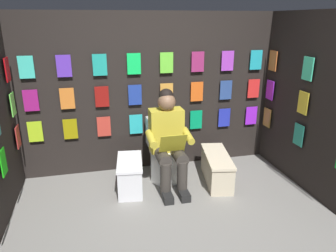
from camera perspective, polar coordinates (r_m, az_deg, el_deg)
The scene contains 7 objects.
ground_plane at distance 3.05m, azimuth 3.94°, elevation -21.43°, with size 30.00×30.00×0.00m, color gray.
display_wall_back at distance 4.24m, azimuth -3.27°, elevation 5.87°, with size 3.43×0.14×2.06m.
display_wall_left at distance 4.08m, azimuth 23.91°, elevation 3.77°, with size 0.14×1.80×2.06m.
toilet at distance 4.09m, azimuth -0.66°, elevation -4.97°, with size 0.41×0.55×0.77m.
person_reading at distance 3.78m, azimuth 0.08°, elevation -2.50°, with size 0.53×0.68×1.19m.
comic_longbox_near at distance 3.88m, azimuth -6.79°, elevation -8.68°, with size 0.36×0.64×0.38m.
comic_longbox_far at distance 4.10m, azimuth 8.69°, elevation -7.41°, with size 0.43×0.84×0.36m.
Camera 1 is at (0.74, 2.22, 1.96)m, focal length 34.13 mm.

